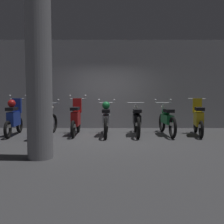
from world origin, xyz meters
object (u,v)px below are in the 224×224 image
object	(u,v)px
motorbike_slot_1	(43,120)
motorbike_slot_5	(166,120)
motorbike_slot_0	(13,118)
motorbike_slot_2	(75,119)
motorbike_slot_6	(197,119)
motorbike_slot_3	(105,119)
motorbike_slot_4	(136,120)
support_pillar	(38,75)

from	to	relation	value
motorbike_slot_1	motorbike_slot_5	bearing A→B (deg)	2.86
motorbike_slot_0	motorbike_slot_2	size ratio (longest dim) A/B	1.00
motorbike_slot_0	motorbike_slot_6	xyz separation A→B (m)	(5.86, 0.02, -0.04)
motorbike_slot_2	motorbike_slot_6	size ratio (longest dim) A/B	1.01
motorbike_slot_1	motorbike_slot_2	xyz separation A→B (m)	(0.97, 0.20, 0.04)
motorbike_slot_3	motorbike_slot_2	bearing A→B (deg)	173.47
motorbike_slot_3	motorbike_slot_4	distance (m)	0.98
motorbike_slot_2	motorbike_slot_1	bearing A→B (deg)	-168.57
motorbike_slot_4	motorbike_slot_6	world-z (taller)	motorbike_slot_6
motorbike_slot_2	motorbike_slot_3	distance (m)	0.98
motorbike_slot_0	support_pillar	bearing A→B (deg)	-59.89
motorbike_slot_5	motorbike_slot_0	bearing A→B (deg)	-178.70
motorbike_slot_0	motorbike_slot_6	distance (m)	5.86
motorbike_slot_1	motorbike_slot_4	distance (m)	2.92
motorbike_slot_0	motorbike_slot_3	world-z (taller)	motorbike_slot_0
motorbike_slot_3	motorbike_slot_4	bearing A→B (deg)	3.34
support_pillar	motorbike_slot_0	bearing A→B (deg)	120.11
motorbike_slot_0	motorbike_slot_5	bearing A→B (deg)	1.30
motorbike_slot_3	motorbike_slot_6	distance (m)	2.93
motorbike_slot_0	motorbike_slot_3	size ratio (longest dim) A/B	0.86
motorbike_slot_3	motorbike_slot_5	size ratio (longest dim) A/B	1.00
motorbike_slot_2	motorbike_slot_5	world-z (taller)	motorbike_slot_2
motorbike_slot_5	motorbike_slot_4	bearing A→B (deg)	-176.87
motorbike_slot_4	motorbike_slot_5	distance (m)	0.97
motorbike_slot_0	motorbike_slot_4	size ratio (longest dim) A/B	0.86
motorbike_slot_0	motorbike_slot_3	bearing A→B (deg)	0.01
motorbike_slot_2	support_pillar	world-z (taller)	support_pillar
motorbike_slot_5	motorbike_slot_1	bearing A→B (deg)	-177.14
motorbike_slot_3	motorbike_slot_5	xyz separation A→B (m)	(1.95, 0.11, -0.04)
motorbike_slot_4	motorbike_slot_6	distance (m)	1.96
motorbike_slot_3	motorbike_slot_6	bearing A→B (deg)	0.46
motorbike_slot_4	motorbike_slot_6	xyz separation A→B (m)	(1.96, -0.03, 0.03)
motorbike_slot_5	motorbike_slot_6	bearing A→B (deg)	-5.03
motorbike_slot_6	motorbike_slot_0	bearing A→B (deg)	-179.76
motorbike_slot_3	motorbike_slot_5	distance (m)	1.95
motorbike_slot_0	motorbike_slot_4	xyz separation A→B (m)	(3.90, 0.06, -0.08)
motorbike_slot_1	motorbike_slot_2	size ratio (longest dim) A/B	1.15
motorbike_slot_6	motorbike_slot_1	bearing A→B (deg)	-178.73
motorbike_slot_2	motorbike_slot_5	size ratio (longest dim) A/B	0.86
motorbike_slot_1	motorbike_slot_6	distance (m)	4.88
motorbike_slot_1	motorbike_slot_3	xyz separation A→B (m)	(1.95, 0.08, 0.04)
motorbike_slot_5	support_pillar	size ratio (longest dim) A/B	0.58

